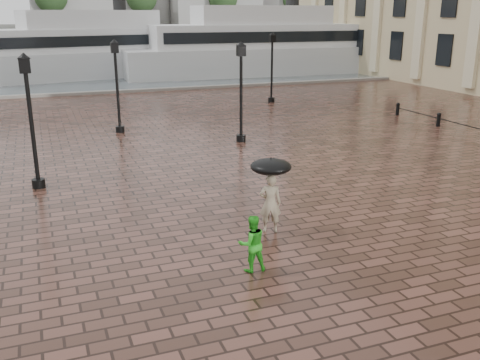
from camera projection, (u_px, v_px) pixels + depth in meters
The scene contains 10 objects.
ground at pixel (342, 292), 11.56m from camera, with size 300.00×300.00×0.00m, color #331E17.
harbour_water at pixel (67, 47), 93.60m from camera, with size 240.00×240.00×0.00m, color #485358.
quay_edge at pixel (118, 93), 40.09m from camera, with size 80.00×0.60×0.30m, color slate.
far_shore at pixel (51, 30), 153.95m from camera, with size 300.00×60.00×2.00m, color #4C4C47.
street_lamps at pixel (127, 86), 26.01m from camera, with size 21.44×14.44×4.40m.
adult_pedestrian at pixel (270, 203), 14.50m from camera, with size 0.60×0.39×1.65m, color gray.
child_pedestrian at pixel (252, 243), 12.32m from camera, with size 0.66×0.52×1.37m, color green.
ferry_near at pixel (92, 50), 49.34m from camera, with size 25.55×11.23×8.15m.
ferry_far at pixel (261, 46), 51.66m from camera, with size 26.72×7.03×8.72m.
umbrella at pixel (271, 167), 14.19m from camera, with size 1.10×1.10×1.13m.
Camera 1 is at (-5.72, -8.84, 5.78)m, focal length 40.00 mm.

